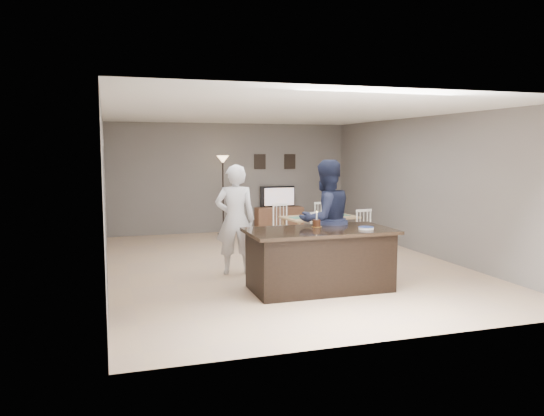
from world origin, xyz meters
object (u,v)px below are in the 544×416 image
object	(u,v)px
dining_table	(320,222)
woman	(235,220)
birthday_cake	(317,223)
tv_console	(279,219)
plate_stack	(366,228)
floor_lamp	(223,173)
man	(326,220)
kitchen_island	(320,259)
television	(278,197)

from	to	relation	value
dining_table	woman	bearing A→B (deg)	-152.61
birthday_cake	tv_console	bearing A→B (deg)	77.79
plate_stack	floor_lamp	distance (m)	5.71
dining_table	plate_stack	bearing A→B (deg)	-107.76
man	floor_lamp	xyz separation A→B (m)	(-0.61, 4.86, 0.53)
man	floor_lamp	world-z (taller)	floor_lamp
woman	dining_table	world-z (taller)	woman
kitchen_island	man	size ratio (longest dim) A/B	1.13
tv_console	man	size ratio (longest dim) A/B	0.63
tv_console	plate_stack	world-z (taller)	plate_stack
kitchen_island	floor_lamp	distance (m)	5.51
tv_console	kitchen_island	bearing A→B (deg)	-102.16
television	man	bearing A→B (deg)	80.23
man	birthday_cake	xyz separation A→B (m)	(-0.28, -0.30, 0.00)
plate_stack	woman	bearing A→B (deg)	135.90
tv_console	floor_lamp	xyz separation A→B (m)	(-1.48, -0.16, 1.18)
tv_console	floor_lamp	distance (m)	1.90
floor_lamp	woman	bearing A→B (deg)	-99.34
man	plate_stack	world-z (taller)	man
tv_console	woman	size ratio (longest dim) A/B	0.66
kitchen_island	tv_console	xyz separation A→B (m)	(1.20, 5.57, -0.15)
plate_stack	floor_lamp	bearing A→B (deg)	99.42
birthday_cake	floor_lamp	world-z (taller)	floor_lamp
man	birthday_cake	distance (m)	0.41
dining_table	television	bearing A→B (deg)	81.92
kitchen_island	man	xyz separation A→B (m)	(0.32, 0.55, 0.50)
tv_console	plate_stack	size ratio (longest dim) A/B	5.22
television	birthday_cake	world-z (taller)	birthday_cake
birthday_cake	plate_stack	size ratio (longest dim) A/B	1.04
man	birthday_cake	bearing A→B (deg)	36.00
floor_lamp	birthday_cake	bearing A→B (deg)	-86.33
plate_stack	tv_console	bearing A→B (deg)	84.53
kitchen_island	plate_stack	bearing A→B (deg)	-17.00
kitchen_island	woman	bearing A→B (deg)	125.13
woman	man	bearing A→B (deg)	158.90
plate_stack	floor_lamp	xyz separation A→B (m)	(-0.93, 5.61, 0.57)
tv_console	man	world-z (taller)	man
television	man	xyz separation A→B (m)	(-0.88, -5.09, 0.09)
woman	tv_console	bearing A→B (deg)	-105.97
man	dining_table	bearing A→B (deg)	-122.22
television	birthday_cake	distance (m)	5.52
man	plate_stack	size ratio (longest dim) A/B	8.29
television	floor_lamp	distance (m)	1.62
man	dining_table	size ratio (longest dim) A/B	1.03
birthday_cake	dining_table	bearing A→B (deg)	66.44
floor_lamp	dining_table	bearing A→B (deg)	-60.11
television	plate_stack	bearing A→B (deg)	84.59
tv_console	man	distance (m)	5.14
tv_console	plate_stack	distance (m)	5.83
kitchen_island	plate_stack	world-z (taller)	plate_stack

